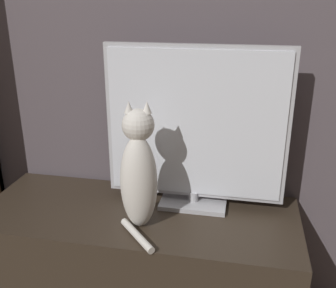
{
  "coord_description": "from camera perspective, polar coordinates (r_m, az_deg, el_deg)",
  "views": [
    {
      "loc": [
        0.42,
        -0.51,
        1.42
      ],
      "look_at": [
        0.13,
        0.92,
        0.86
      ],
      "focal_mm": 42.0,
      "sensor_mm": 36.0,
      "label": 1
    }
  ],
  "objects": [
    {
      "name": "wall_back",
      "position": [
        1.79,
        -2.26,
        17.0
      ],
      "size": [
        4.8,
        0.05,
        2.6
      ],
      "color": "#564C51",
      "rests_on": "ground_plane"
    },
    {
      "name": "tv_stand",
      "position": [
        1.87,
        -4.14,
        -16.99
      ],
      "size": [
        1.36,
        0.53,
        0.54
      ],
      "color": "#33281E",
      "rests_on": "ground_plane"
    },
    {
      "name": "tv",
      "position": [
        1.64,
        3.99,
        2.08
      ],
      "size": [
        0.76,
        0.17,
        0.7
      ],
      "color": "#B7B7BC",
      "rests_on": "tv_stand"
    },
    {
      "name": "cat",
      "position": [
        1.52,
        -4.26,
        -4.09
      ],
      "size": [
        0.18,
        0.28,
        0.51
      ],
      "rotation": [
        0.0,
        0.0,
        0.14
      ],
      "color": "silver",
      "rests_on": "tv_stand"
    }
  ]
}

